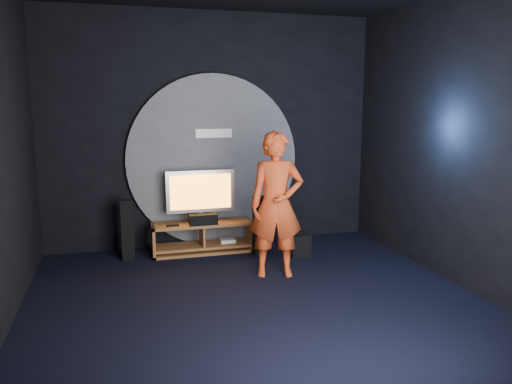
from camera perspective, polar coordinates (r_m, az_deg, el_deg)
floor at (r=5.62m, az=0.12°, el=-12.62°), size 5.00×5.00×0.00m
back_wall at (r=7.63m, az=-5.02°, el=6.98°), size 5.00×0.04×3.50m
front_wall at (r=2.89m, az=13.73°, el=1.18°), size 5.00×0.04×3.50m
right_wall at (r=6.35m, az=22.51°, el=5.55°), size 0.04×5.00×3.50m
wall_disc_panel at (r=7.61m, az=-4.89°, el=3.58°), size 2.60×0.11×2.60m
media_console at (r=7.40m, az=-6.12°, el=-5.38°), size 1.46×0.45×0.45m
tv at (r=7.31m, az=-6.36°, el=-0.19°), size 1.00×0.22×0.76m
center_speaker at (r=7.18m, az=-6.03°, el=-3.15°), size 0.40×0.15×0.15m
remote at (r=7.16m, az=-9.51°, el=-3.80°), size 0.18×0.05×0.02m
tower_speaker_left at (r=7.20m, az=-14.49°, el=-4.20°), size 0.17×0.19×0.85m
tower_speaker_right at (r=7.19m, az=0.40°, el=-3.90°), size 0.17×0.19×0.85m
subwoofer at (r=7.25m, az=4.90°, el=-6.00°), size 0.29×0.29×0.32m
player at (r=6.24m, az=2.35°, el=-1.46°), size 0.75×0.57×1.83m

